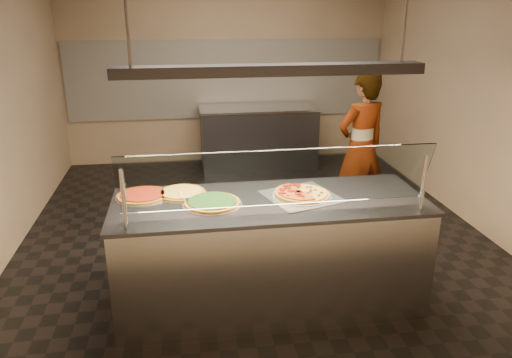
{
  "coord_description": "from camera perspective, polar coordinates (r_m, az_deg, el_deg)",
  "views": [
    {
      "loc": [
        -0.75,
        -4.87,
        2.4
      ],
      "look_at": [
        -0.15,
        -0.98,
        1.02
      ],
      "focal_mm": 35.0,
      "sensor_mm": 36.0,
      "label": 1
    }
  ],
  "objects": [
    {
      "name": "serving_counter",
      "position": [
        4.17,
        1.53,
        -8.33
      ],
      "size": [
        2.5,
        0.94,
        0.93
      ],
      "color": "#B7B7BC",
      "rests_on": "ground"
    },
    {
      "name": "prep_table",
      "position": [
        7.76,
        0.26,
        4.86
      ],
      "size": [
        1.79,
        0.74,
        0.93
      ],
      "color": "#3E3E43",
      "rests_on": "ground"
    },
    {
      "name": "wall_front",
      "position": [
        2.2,
        12.05,
        -5.33
      ],
      "size": [
        5.0,
        0.02,
        3.0
      ],
      "primitive_type": "cube",
      "color": "tan",
      "rests_on": "ground"
    },
    {
      "name": "pizza_cheese",
      "position": [
        4.14,
        -8.5,
        -1.54
      ],
      "size": [
        0.42,
        0.42,
        0.03
      ],
      "color": "silver",
      "rests_on": "serving_counter"
    },
    {
      "name": "heat_lamp_housing",
      "position": [
        3.72,
        1.74,
        12.34
      ],
      "size": [
        2.3,
        0.18,
        0.08
      ],
      "primitive_type": "cube",
      "color": "#3E3E43",
      "rests_on": "ceiling"
    },
    {
      "name": "pizza_spatula",
      "position": [
        3.99,
        -7.94,
        -2.09
      ],
      "size": [
        0.19,
        0.23,
        0.02
      ],
      "color": "#B7B7BC",
      "rests_on": "pizza_spinach"
    },
    {
      "name": "pizza_tomato",
      "position": [
        4.14,
        -12.81,
        -1.79
      ],
      "size": [
        0.44,
        0.44,
        0.03
      ],
      "color": "silver",
      "rests_on": "serving_counter"
    },
    {
      "name": "tile_band",
      "position": [
        7.96,
        -3.31,
        11.33
      ],
      "size": [
        4.9,
        0.02,
        1.2
      ],
      "primitive_type": "cube",
      "color": "silver",
      "rests_on": "wall_back"
    },
    {
      "name": "wall_right",
      "position": [
        5.93,
        25.06,
        8.78
      ],
      "size": [
        0.02,
        6.0,
        3.0
      ],
      "primitive_type": "cube",
      "color": "tan",
      "rests_on": "ground"
    },
    {
      "name": "ground",
      "position": [
        5.49,
        0.01,
        -6.76
      ],
      "size": [
        5.0,
        6.0,
        0.02
      ],
      "primitive_type": "cube",
      "color": "black",
      "rests_on": "ground"
    },
    {
      "name": "half_pizza_pepperoni",
      "position": [
        4.03,
        3.78,
        -1.62
      ],
      "size": [
        0.35,
        0.49,
        0.05
      ],
      "color": "brown",
      "rests_on": "perforated_tray"
    },
    {
      "name": "worker",
      "position": [
        5.84,
        11.92,
        3.61
      ],
      "size": [
        0.73,
        0.6,
        1.72
      ],
      "primitive_type": "imported",
      "rotation": [
        0.0,
        0.0,
        3.48
      ],
      "color": "#27232E",
      "rests_on": "ground"
    },
    {
      "name": "pizza_spinach",
      "position": [
        3.9,
        -5.03,
        -2.68
      ],
      "size": [
        0.47,
        0.47,
        0.03
      ],
      "color": "silver",
      "rests_on": "serving_counter"
    },
    {
      "name": "sneeze_guard",
      "position": [
        3.56,
        2.62,
        0.0
      ],
      "size": [
        2.26,
        0.18,
        0.54
      ],
      "color": "#B7B7BC",
      "rests_on": "serving_counter"
    },
    {
      "name": "wall_back",
      "position": [
        7.97,
        -3.36,
        12.78
      ],
      "size": [
        5.0,
        0.02,
        3.0
      ],
      "primitive_type": "cube",
      "color": "tan",
      "rests_on": "ground"
    },
    {
      "name": "half_pizza_sausage",
      "position": [
        4.08,
        6.75,
        -1.56
      ],
      "size": [
        0.35,
        0.49,
        0.04
      ],
      "color": "brown",
      "rests_on": "perforated_tray"
    },
    {
      "name": "perforated_tray",
      "position": [
        4.06,
        5.25,
        -1.91
      ],
      "size": [
        0.68,
        0.68,
        0.01
      ],
      "color": "silver",
      "rests_on": "serving_counter"
    }
  ]
}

